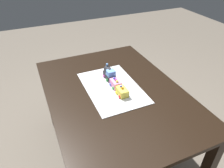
% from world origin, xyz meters
% --- Properties ---
extents(ground_plane, '(8.00, 8.00, 0.00)m').
position_xyz_m(ground_plane, '(0.00, 0.00, 0.00)').
color(ground_plane, '#6B6054').
extents(dining_table, '(1.40, 1.00, 0.74)m').
position_xyz_m(dining_table, '(0.00, 0.00, 0.63)').
color(dining_table, black).
rests_on(dining_table, ground).
extents(cake_board, '(0.60, 0.40, 0.00)m').
position_xyz_m(cake_board, '(-0.05, -0.00, 0.74)').
color(cake_board, silver).
rests_on(cake_board, dining_table).
extents(cake_locomotive, '(0.14, 0.08, 0.12)m').
position_xyz_m(cake_locomotive, '(-0.18, 0.03, 0.79)').
color(cake_locomotive, '#232328').
rests_on(cake_locomotive, cake_board).
extents(cake_car_caboose_bubblegum, '(0.10, 0.08, 0.07)m').
position_xyz_m(cake_car_caboose_bubblegum, '(-0.05, 0.03, 0.77)').
color(cake_car_caboose_bubblegum, pink).
rests_on(cake_car_caboose_bubblegum, cake_board).
extents(cake_car_flatbed_lemon, '(0.10, 0.08, 0.07)m').
position_xyz_m(cake_car_flatbed_lemon, '(0.07, 0.03, 0.77)').
color(cake_car_flatbed_lemon, '#F4E04C').
rests_on(cake_car_flatbed_lemon, cake_board).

